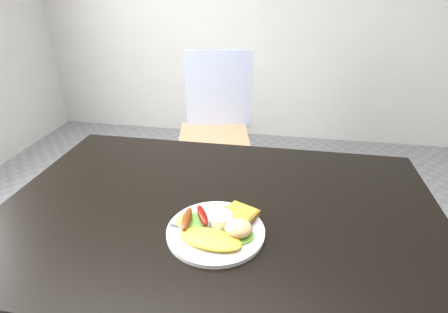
{
  "coord_description": "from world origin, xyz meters",
  "views": [
    {
      "loc": [
        0.15,
        -0.77,
        1.31
      ],
      "look_at": [
        0.01,
        0.01,
        0.9
      ],
      "focal_mm": 28.0,
      "sensor_mm": 36.0,
      "label": 1
    }
  ],
  "objects": [
    {
      "name": "potato_salad",
      "position": [
        0.07,
        -0.13,
        0.79
      ],
      "size": [
        0.07,
        0.07,
        0.04
      ],
      "primitive_type": "ellipsoid",
      "rotation": [
        0.0,
        0.0,
        0.08
      ],
      "color": "beige",
      "rests_on": "lettuce_right"
    },
    {
      "name": "toast_b",
      "position": [
        0.06,
        -0.07,
        0.78
      ],
      "size": [
        0.1,
        0.1,
        0.01
      ],
      "primitive_type": "cube",
      "rotation": [
        0.0,
        0.0,
        -0.43
      ],
      "color": "olive",
      "rests_on": "toast_a"
    },
    {
      "name": "sausage_b",
      "position": [
        -0.03,
        -0.09,
        0.78
      ],
      "size": [
        0.06,
        0.09,
        0.02
      ],
      "primitive_type": "ellipsoid",
      "rotation": [
        0.0,
        0.0,
        0.46
      ],
      "color": "#5D0503",
      "rests_on": "lettuce_left"
    },
    {
      "name": "dining_table",
      "position": [
        0.0,
        0.0,
        0.73
      ],
      "size": [
        1.2,
        0.8,
        0.04
      ],
      "primitive_type": "cube",
      "color": "black",
      "rests_on": "ground"
    },
    {
      "name": "lettuce_right",
      "position": [
        0.07,
        -0.13,
        0.77
      ],
      "size": [
        0.08,
        0.08,
        0.01
      ],
      "primitive_type": "ellipsoid",
      "rotation": [
        0.0,
        0.0,
        0.19
      ],
      "color": "#629E29",
      "rests_on": "plate"
    },
    {
      "name": "person",
      "position": [
        0.06,
        0.47,
        0.64
      ],
      "size": [
        0.54,
        0.44,
        1.29
      ],
      "primitive_type": "imported",
      "rotation": [
        0.0,
        0.0,
        3.47
      ],
      "color": "#274F84",
      "rests_on": "ground"
    },
    {
      "name": "ramekin",
      "position": [
        0.02,
        -0.1,
        0.78
      ],
      "size": [
        0.07,
        0.07,
        0.03
      ],
      "primitive_type": "cylinder",
      "rotation": [
        0.0,
        0.0,
        -0.29
      ],
      "color": "white",
      "rests_on": "plate"
    },
    {
      "name": "plate",
      "position": [
        0.01,
        -0.11,
        0.76
      ],
      "size": [
        0.24,
        0.24,
        0.01
      ],
      "primitive_type": "cylinder",
      "color": "white",
      "rests_on": "dining_table"
    },
    {
      "name": "fork",
      "position": [
        -0.03,
        -0.12,
        0.76
      ],
      "size": [
        0.14,
        0.02,
        0.0
      ],
      "primitive_type": "cube",
      "rotation": [
        0.0,
        0.0,
        -0.08
      ],
      "color": "#ADAFB7",
      "rests_on": "plate"
    },
    {
      "name": "toast_a",
      "position": [
        0.05,
        -0.06,
        0.77
      ],
      "size": [
        0.1,
        0.1,
        0.01
      ],
      "primitive_type": "cube",
      "rotation": [
        0.0,
        0.0,
        0.39
      ],
      "color": "#965C1D",
      "rests_on": "plate"
    },
    {
      "name": "sausage_a",
      "position": [
        -0.06,
        -0.11,
        0.78
      ],
      "size": [
        0.03,
        0.09,
        0.02
      ],
      "primitive_type": "ellipsoid",
      "rotation": [
        0.0,
        0.0,
        0.08
      ],
      "color": "#6F2C0B",
      "rests_on": "lettuce_left"
    },
    {
      "name": "omelette",
      "position": [
        0.01,
        -0.16,
        0.77
      ],
      "size": [
        0.16,
        0.1,
        0.02
      ],
      "primitive_type": "ellipsoid",
      "rotation": [
        0.0,
        0.0,
        -0.16
      ],
      "color": "yellow",
      "rests_on": "plate"
    },
    {
      "name": "dining_chair",
      "position": [
        -0.24,
        1.09,
        0.45
      ],
      "size": [
        0.48,
        0.48,
        0.05
      ],
      "primitive_type": "cube",
      "rotation": [
        0.0,
        0.0,
        0.2
      ],
      "color": "tan",
      "rests_on": "ground"
    },
    {
      "name": "lettuce_left",
      "position": [
        -0.05,
        -0.09,
        0.77
      ],
      "size": [
        0.09,
        0.09,
        0.01
      ],
      "primitive_type": "ellipsoid",
      "rotation": [
        0.0,
        0.0,
        -0.16
      ],
      "color": "olive",
      "rests_on": "plate"
    }
  ]
}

